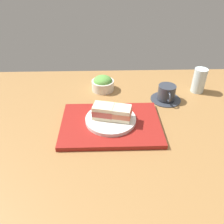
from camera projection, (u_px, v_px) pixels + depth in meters
ground_plane at (111, 124)px, 97.80cm from camera, size 140.00×100.00×3.00cm
serving_tray at (111, 124)px, 93.99cm from camera, size 39.88×28.40×1.85cm
sandwich_plate at (112, 119)px, 93.85cm from camera, size 20.46×20.46×1.56cm
sandwich_near at (103, 111)px, 92.26cm from camera, size 9.31×8.01×5.67cm
sandwich_far at (120, 113)px, 91.36cm from camera, size 9.78×8.24×5.44cm
salad_bowl at (103, 83)px, 117.08cm from camera, size 11.20×11.20×7.60cm
coffee_cup at (166, 94)px, 109.12cm from camera, size 14.23×14.23×7.55cm
drinking_glass at (199, 80)px, 114.42cm from camera, size 6.35×6.35×12.13cm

